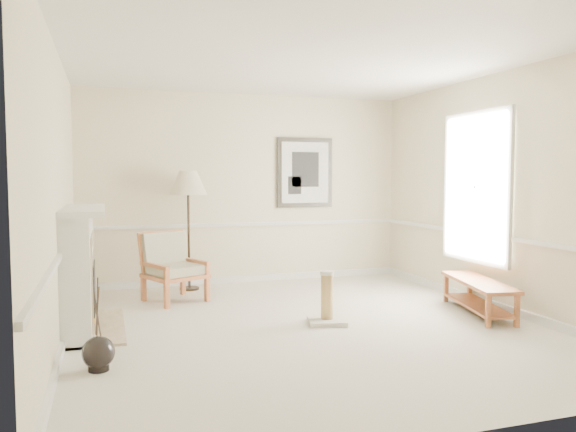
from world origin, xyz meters
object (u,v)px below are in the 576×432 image
object	(u,v)px
armchair	(171,264)
floor_lamp	(188,186)
bench	(478,291)
scratching_post	(327,307)
floor_vase	(98,354)

from	to	relation	value
armchair	floor_lamp	world-z (taller)	floor_lamp
bench	scratching_post	bearing A→B (deg)	175.73
bench	scratching_post	xyz separation A→B (m)	(-1.89, 0.14, -0.08)
floor_vase	scratching_post	distance (m)	2.55
floor_lamp	bench	size ratio (longest dim) A/B	1.18
floor_lamp	armchair	bearing A→B (deg)	-117.73
armchair	floor_vase	bearing A→B (deg)	-133.15
floor_vase	floor_lamp	xyz separation A→B (m)	(1.21, 3.20, 1.35)
armchair	bench	bearing A→B (deg)	-53.02
bench	scratching_post	world-z (taller)	scratching_post
armchair	bench	size ratio (longest dim) A/B	0.65
floor_vase	scratching_post	bearing A→B (deg)	19.18
floor_lamp	scratching_post	xyz separation A→B (m)	(1.20, -2.36, -1.31)
armchair	bench	xyz separation A→B (m)	(3.41, -1.88, -0.22)
armchair	floor_lamp	distance (m)	1.23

